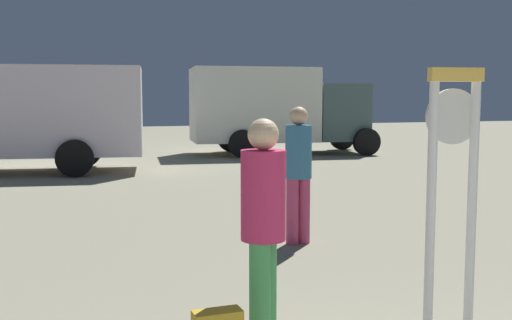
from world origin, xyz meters
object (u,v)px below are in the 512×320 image
standing_clock (452,178)px  box_truck_near (21,113)px  person_distant (298,168)px  box_truck_far (274,107)px  person_near_clock (263,222)px

standing_clock → box_truck_near: box_truck_near is taller
standing_clock → person_distant: bearing=85.5°
standing_clock → box_truck_far: (4.82, 15.45, 0.30)m
box_truck_far → box_truck_near: bearing=-161.3°
person_near_clock → box_truck_near: 12.49m
standing_clock → person_distant: size_ratio=1.18×
person_distant → standing_clock: bearing=-94.5°
person_near_clock → person_distant: (1.61, 2.95, 0.02)m
person_near_clock → box_truck_far: box_truck_far is taller
box_truck_far → person_near_clock: bearing=-112.3°
standing_clock → person_distant: standing_clock is taller
standing_clock → box_truck_near: (-3.15, 12.75, 0.23)m
standing_clock → person_distant: 3.37m
person_near_clock → box_truck_near: (-1.81, 12.35, 0.54)m
person_near_clock → box_truck_far: 16.28m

